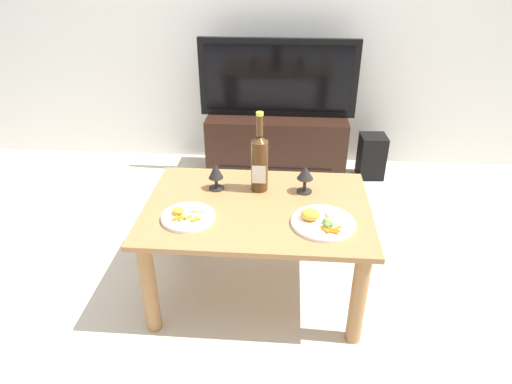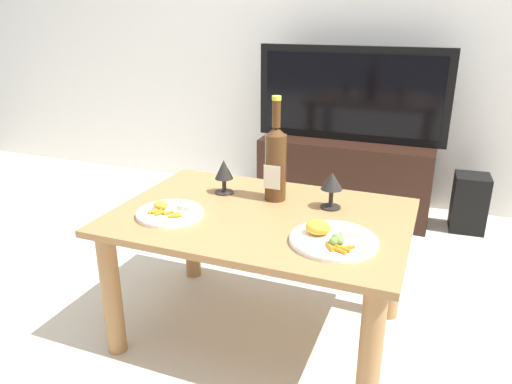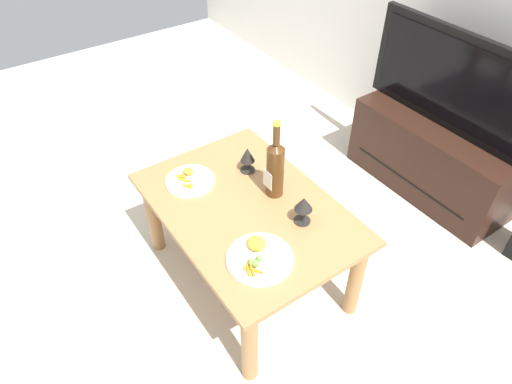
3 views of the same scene
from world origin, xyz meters
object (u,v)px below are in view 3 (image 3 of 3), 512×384
dinner_plate_right (260,257)px  goblet_right (304,205)px  tv_screen (457,83)px  wine_bottle (276,168)px  goblet_left (247,156)px  tv_stand (434,157)px  dining_table (247,221)px  dinner_plate_left (190,180)px

dinner_plate_right → goblet_right: bearing=104.1°
tv_screen → wine_bottle: size_ratio=2.80×
tv_screen → goblet_left: bearing=-102.2°
wine_bottle → dinner_plate_right: wine_bottle is taller
tv_stand → dining_table: bearing=-92.0°
goblet_right → dinner_plate_left: bearing=-151.7°
dinner_plate_left → dinner_plate_right: bearing=0.0°
dining_table → goblet_right: (0.22, 0.15, 0.19)m
dining_table → dinner_plate_right: 0.34m
dining_table → goblet_left: 0.32m
tv_screen → dinner_plate_right: (0.24, -1.48, -0.22)m
tv_stand → dinner_plate_right: bearing=-80.7°
wine_bottle → dinner_plate_left: size_ratio=1.66×
tv_screen → goblet_right: tv_screen is taller
wine_bottle → goblet_right: bearing=-2.5°
dinner_plate_left → tv_stand: bearing=76.9°
goblet_left → goblet_right: size_ratio=0.99×
tv_stand → dinner_plate_left: bearing=-103.1°
wine_bottle → goblet_left: (-0.22, -0.01, -0.07)m
tv_stand → goblet_right: (0.17, -1.20, 0.37)m
goblet_right → dinner_plate_right: goblet_right is taller
tv_screen → goblet_left: (-0.26, -1.20, -0.14)m
wine_bottle → dinner_plate_right: size_ratio=1.43×
tv_screen → goblet_right: 1.22m
dinner_plate_left → goblet_left: bearing=73.2°
dining_table → goblet_left: bearing=145.4°
goblet_right → dinner_plate_right: 0.30m
tv_stand → goblet_left: (-0.26, -1.20, 0.36)m
tv_screen → goblet_left: size_ratio=8.16×
dining_table → tv_screen: (0.05, 1.35, 0.33)m
dining_table → dinner_plate_right: (0.29, -0.13, 0.11)m
dinner_plate_left → tv_screen: bearing=76.9°
dining_table → goblet_left: (-0.21, 0.15, 0.19)m
dinner_plate_right → dinner_plate_left: bearing=-180.0°
tv_screen → dinner_plate_left: tv_screen is taller
dining_table → tv_stand: size_ratio=1.03×
tv_stand → tv_screen: 0.51m
goblet_right → dinner_plate_left: (-0.52, -0.28, -0.09)m
tv_stand → wine_bottle: bearing=-92.1°
tv_screen → dinner_plate_left: (-0.34, -1.48, -0.22)m
wine_bottle → dinner_plate_left: 0.44m
tv_screen → wine_bottle: tv_screen is taller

